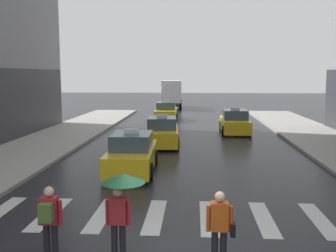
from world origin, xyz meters
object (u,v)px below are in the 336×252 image
Objects in this scene: pedestrian_with_handbag at (220,225)px; box_truck at (172,93)px; taxi_second at (162,133)px; taxi_fourth at (166,112)px; taxi_third at (235,123)px; taxi_lead at (132,154)px; pedestrian_with_umbrella at (121,193)px; pedestrian_with_backpack at (49,218)px.

box_truck is at bearing 94.65° from pedestrian_with_handbag.
taxi_second is 0.61× the size of box_truck.
pedestrian_with_handbag is (3.02, -26.84, 0.21)m from taxi_fourth.
taxi_fourth is at bearing 125.76° from taxi_third.
pedestrian_with_handbag is at bearing -80.61° from taxi_second.
box_truck is 39.31m from pedestrian_with_handbag.
taxi_fourth is (-0.65, 12.46, 0.00)m from taxi_second.
pedestrian_with_umbrella reaches higher than taxi_lead.
box_truck is (-0.06, 31.01, 1.13)m from taxi_lead.
taxi_fourth is at bearing 89.67° from taxi_lead.
pedestrian_with_backpack is (-0.63, -26.75, 0.25)m from taxi_fourth.
taxi_lead reaches higher than pedestrian_with_backpack.
pedestrian_with_umbrella reaches higher than pedestrian_with_handbag.
taxi_lead and taxi_third have the same top height.
pedestrian_with_backpack is 3.66m from pedestrian_with_handbag.
taxi_lead is at bearing 86.28° from pedestrian_with_backpack.
pedestrian_with_umbrella reaches higher than taxi_fourth.
taxi_lead and taxi_fourth have the same top height.
taxi_second is at bearing 91.10° from pedestrian_with_umbrella.
pedestrian_with_handbag is (3.13, -8.16, 0.21)m from taxi_lead.
pedestrian_with_umbrella is 1.18× the size of pedestrian_with_handbag.
pedestrian_with_handbag is (2.38, -14.38, 0.21)m from taxi_second.
taxi_fourth is 0.60× the size of box_truck.
pedestrian_with_backpack and pedestrian_with_handbag have the same top height.
pedestrian_with_umbrella is (1.03, -7.94, 0.79)m from taxi_lead.
box_truck is at bearing 105.51° from taxi_third.
box_truck reaches higher than pedestrian_with_backpack.
taxi_lead is at bearing 97.37° from pedestrian_with_umbrella.
box_truck is at bearing 90.76° from taxi_fourth.
taxi_third reaches higher than pedestrian_with_backpack.
taxi_third is 2.34× the size of pedestrian_with_umbrella.
pedestrian_with_umbrella reaches higher than taxi_second.
box_truck is 4.60× the size of pedestrian_with_handbag.
box_truck reaches higher than taxi_second.
taxi_lead is 1.01× the size of taxi_fourth.
taxi_third and taxi_fourth have the same top height.
pedestrian_with_handbag is (2.11, -0.22, -0.58)m from pedestrian_with_umbrella.
pedestrian_with_umbrella is (0.92, -26.62, 0.79)m from taxi_fourth.
taxi_third is 19.76m from pedestrian_with_umbrella.
box_truck is at bearing 90.10° from taxi_lead.
pedestrian_with_backpack is 1.00× the size of pedestrian_with_handbag.
taxi_second is (0.75, 6.22, 0.00)m from taxi_lead.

